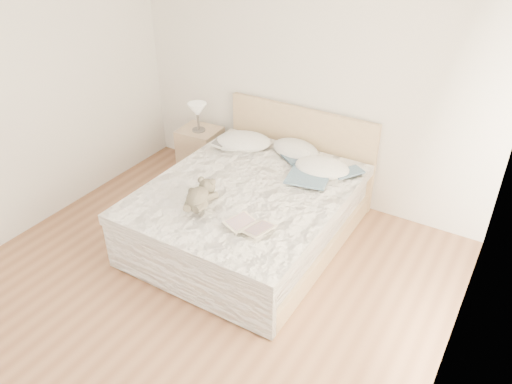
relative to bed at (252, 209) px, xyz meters
The scene contains 14 objects.
floor 1.23m from the bed, 90.00° to the right, with size 4.00×4.50×0.00m, color brown.
wall_back 1.49m from the bed, 90.00° to the left, with size 4.00×0.02×2.70m, color white.
wall_right 2.55m from the bed, 30.79° to the right, with size 0.02×4.50×2.70m, color white.
window 2.46m from the bed, 24.16° to the right, with size 0.02×1.30×1.10m, color white.
bed is the anchor object (origin of this frame).
nightstand 1.42m from the bed, 147.28° to the left, with size 0.45×0.40×0.56m, color tan.
table_lamp 1.47m from the bed, 147.93° to the left, with size 0.24×0.24×0.33m.
pillow_left 0.87m from the bed, 128.23° to the left, with size 0.59×0.41×0.18m, color white.
pillow_middle 0.83m from the bed, 85.34° to the left, with size 0.53×0.37×0.16m, color white.
pillow_right 0.79m from the bed, 50.06° to the left, with size 0.54×0.38×0.16m, color white.
blouse 0.67m from the bed, 46.79° to the left, with size 0.61×0.65×0.02m, color #395368, non-canonical shape.
photo_book 0.85m from the bed, 141.43° to the left, with size 0.34×0.23×0.03m, color silver.
childrens_book 0.79m from the bed, 60.13° to the right, with size 0.37×0.25×0.02m, color beige.
teddy_bear 0.72m from the bed, 106.14° to the right, with size 0.24×0.35×0.18m, color brown, non-canonical shape.
Camera 1 is at (2.10, -2.21, 3.01)m, focal length 35.00 mm.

